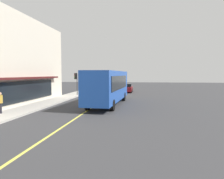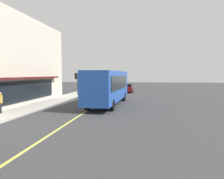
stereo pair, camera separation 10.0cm
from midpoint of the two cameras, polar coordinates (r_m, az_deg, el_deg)
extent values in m
plane|color=#38383A|center=(24.24, -3.07, -3.42)|extent=(120.00, 120.00, 0.00)
cube|color=#B2ADA3|center=(25.90, -15.16, -2.90)|extent=(80.00, 2.65, 0.15)
cube|color=#D8D14C|center=(24.24, -3.07, -3.41)|extent=(36.00, 0.16, 0.01)
cube|color=#4C1919|center=(23.21, -21.03, 2.91)|extent=(12.89, 0.70, 0.20)
cube|color=black|center=(23.38, -21.42, -0.28)|extent=(11.05, 0.08, 2.00)
cube|color=#1E4CAD|center=(22.01, -0.86, 1.05)|extent=(11.12, 3.08, 3.00)
cube|color=black|center=(27.34, 1.59, 2.41)|extent=(0.23, 2.10, 1.80)
cube|color=black|center=(22.01, -4.26, 1.98)|extent=(8.79, 0.53, 1.32)
cube|color=black|center=(21.46, 2.29, 1.93)|extent=(8.79, 0.53, 1.32)
cube|color=#0CF259|center=(27.40, 1.62, 4.27)|extent=(0.18, 1.90, 0.36)
cube|color=#2D2D33|center=(27.53, 1.62, -0.94)|extent=(0.29, 2.41, 0.40)
cylinder|color=black|center=(25.80, -1.63, -1.84)|extent=(1.01, 0.35, 1.00)
cylinder|color=black|center=(25.39, 3.35, -1.94)|extent=(1.01, 0.35, 1.00)
cylinder|color=black|center=(19.06, -6.46, -3.99)|extent=(1.01, 0.35, 1.00)
cylinder|color=black|center=(18.50, 0.23, -4.21)|extent=(1.01, 0.35, 1.00)
cylinder|color=#2D2D33|center=(31.64, -9.16, 1.49)|extent=(0.12, 0.12, 3.20)
cube|color=black|center=(31.67, -9.53, 3.57)|extent=(0.30, 0.30, 0.90)
sphere|color=red|center=(31.72, -9.83, 4.05)|extent=(0.18, 0.18, 0.18)
sphere|color=orange|center=(31.72, -9.83, 3.56)|extent=(0.18, 0.18, 0.18)
sphere|color=green|center=(31.72, -9.82, 3.08)|extent=(0.18, 0.18, 0.18)
cube|color=maroon|center=(37.42, 4.24, 0.16)|extent=(4.31, 1.84, 0.75)
cube|color=black|center=(37.53, 4.26, 1.17)|extent=(2.42, 1.53, 0.55)
cylinder|color=black|center=(35.97, 5.35, -0.45)|extent=(0.64, 0.23, 0.64)
cylinder|color=black|center=(36.11, 2.75, -0.41)|extent=(0.64, 0.23, 0.64)
cylinder|color=black|center=(38.79, 5.62, -0.11)|extent=(0.64, 0.23, 0.64)
cylinder|color=black|center=(38.92, 3.20, -0.09)|extent=(0.64, 0.23, 0.64)
cylinder|color=black|center=(18.63, -27.57, -4.48)|extent=(0.18, 0.18, 0.80)
cylinder|color=#B28C33|center=(18.54, -27.64, -2.29)|extent=(0.34, 0.34, 0.63)
sphere|color=tan|center=(18.50, -27.68, -0.98)|extent=(0.22, 0.22, 0.22)
camera|label=1|loc=(0.05, -89.87, 0.01)|focal=34.11mm
camera|label=2|loc=(0.05, 90.13, -0.01)|focal=34.11mm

